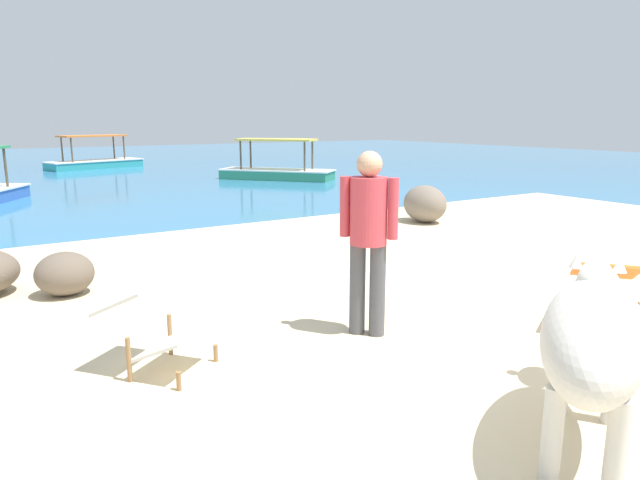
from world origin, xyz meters
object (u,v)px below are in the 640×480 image
person_standing (368,230)px  boat_teal (95,161)px  deck_chair_near (155,321)px  deck_chair_far (606,296)px  boat_green (277,171)px  cow (593,335)px

person_standing → boat_teal: (1.61, 19.97, -0.70)m
deck_chair_near → boat_teal: 19.99m
deck_chair_far → boat_teal: size_ratio=0.24×
deck_chair_near → boat_teal: boat_teal is taller
deck_chair_near → deck_chair_far: bearing=28.9°
person_standing → deck_chair_far: bearing=-75.2°
boat_green → deck_chair_near: bearing=-72.1°
cow → boat_green: bearing=36.7°
boat_green → person_standing: bearing=-65.0°
deck_chair_far → person_standing: 2.13m
boat_green → boat_teal: bearing=168.2°
person_standing → cow: bearing=-129.8°
deck_chair_near → boat_green: size_ratio=0.26×
person_standing → boat_teal: 20.05m
deck_chair_near → person_standing: size_ratio=0.57×
boat_green → boat_teal: size_ratio=0.92×
deck_chair_far → boat_teal: bearing=-129.1°
cow → person_standing: bearing=58.3°
cow → deck_chair_far: bearing=-3.2°
boat_teal → deck_chair_far: bearing=-107.1°
deck_chair_far → boat_teal: (-0.07, 21.15, -0.13)m
deck_chair_near → boat_green: (7.51, 12.17, -0.13)m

